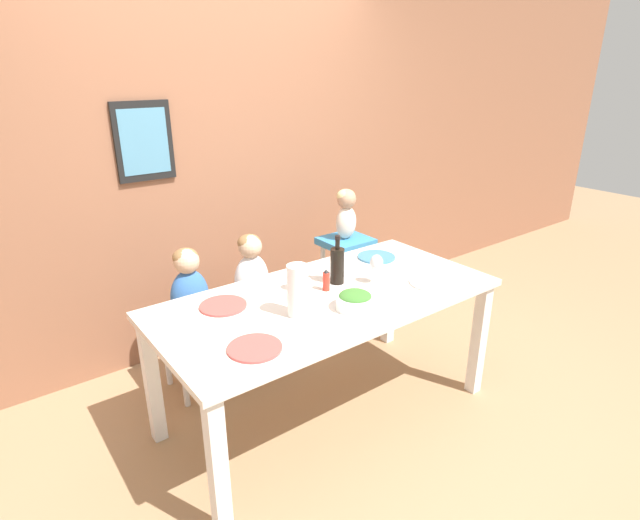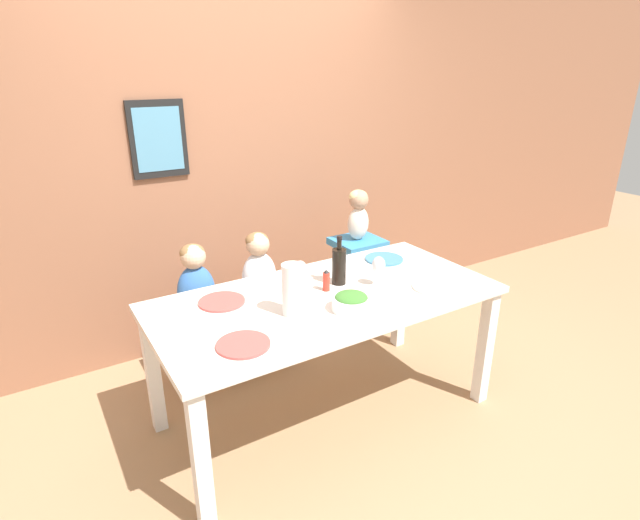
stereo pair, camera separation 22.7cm
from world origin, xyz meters
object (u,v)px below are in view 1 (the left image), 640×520
chair_far_left (194,334)px  wine_bottle (337,265)px  person_baby_right (346,211)px  paper_towel_roll (298,291)px  chair_far_center (254,314)px  person_child_left (189,286)px  dinner_plate_back_right (376,257)px  dinner_plate_front_right (431,283)px  wine_glass_far (300,271)px  person_child_center (251,269)px  dinner_plate_front_left (255,348)px  chair_right_highchair (345,261)px  wine_glass_near (376,264)px  dinner_plate_back_left (223,306)px  salad_bowl_large (355,300)px

chair_far_left → wine_bottle: wine_bottle is taller
person_baby_right → paper_towel_roll: size_ratio=1.36×
chair_far_center → person_child_left: 0.53m
chair_far_center → paper_towel_roll: (-0.18, -0.79, 0.51)m
person_baby_right → paper_towel_roll: person_baby_right is taller
dinner_plate_back_right → dinner_plate_front_right: same height
person_baby_right → wine_glass_far: (-0.79, -0.56, -0.07)m
person_child_center → dinner_plate_front_left: 1.07m
chair_right_highchair → wine_bottle: size_ratio=2.67×
chair_far_center → person_baby_right: person_baby_right is taller
wine_bottle → wine_glass_near: bearing=-37.9°
dinner_plate_back_right → wine_glass_near: bearing=-133.7°
person_child_left → paper_towel_roll: paper_towel_roll is taller
dinner_plate_front_right → dinner_plate_back_right: bearing=86.0°
person_baby_right → wine_glass_far: size_ratio=2.12×
chair_far_center → dinner_plate_back_left: (-0.44, -0.48, 0.39)m
wine_glass_near → dinner_plate_back_left: 0.87m
dinner_plate_back_left → dinner_plate_front_right: (1.06, -0.45, 0.00)m
chair_far_center → dinner_plate_back_right: size_ratio=1.91×
chair_far_left → chair_far_center: 0.42m
chair_far_center → dinner_plate_back_right: bearing=-34.0°
wine_glass_near → wine_glass_far: size_ratio=1.00×
chair_far_center → wine_bottle: bearing=-70.2°
wine_glass_near → dinner_plate_front_right: bearing=-39.4°
wine_glass_near → dinner_plate_front_left: wine_glass_near is taller
person_child_left → wine_glass_near: (0.81, -0.73, 0.18)m
paper_towel_roll → dinner_plate_front_left: paper_towel_roll is taller
chair_right_highchair → person_child_left: 1.21m
wine_bottle → person_child_left: bearing=136.6°
dinner_plate_front_left → dinner_plate_back_right: (1.18, 0.49, 0.00)m
person_child_center → wine_bottle: wine_bottle is taller
chair_right_highchair → dinner_plate_back_right: size_ratio=3.12×
person_baby_right → paper_towel_roll: bearing=-140.7°
salad_bowl_large → paper_towel_roll: bearing=157.1°
chair_right_highchair → person_baby_right: 0.38m
dinner_plate_back_left → wine_glass_far: bearing=-9.8°
chair_far_center → dinner_plate_front_left: (-0.51, -0.94, 0.39)m
salad_bowl_large → dinner_plate_back_right: 0.74m
chair_right_highchair → salad_bowl_large: salad_bowl_large is taller
chair_far_center → person_child_left: size_ratio=0.96×
chair_far_center → person_baby_right: 0.97m
person_child_center → wine_glass_far: same height
dinner_plate_back_right → chair_far_left: bearing=157.5°
chair_far_center → person_baby_right: size_ratio=1.27×
paper_towel_roll → chair_far_center: bearing=76.9°
dinner_plate_back_left → dinner_plate_back_right: 1.10m
dinner_plate_front_left → chair_right_highchair: bearing=35.9°
chair_right_highchair → person_child_center: person_child_center is taller
wine_glass_far → dinner_plate_front_left: bearing=-143.2°
chair_right_highchair → dinner_plate_front_right: dinner_plate_front_right is taller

